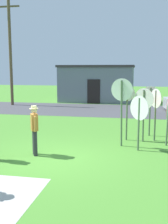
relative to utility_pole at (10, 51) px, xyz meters
The scene contains 12 objects.
ground_plane 15.58m from the utility_pole, 60.09° to the right, with size 80.00×80.00×0.00m, color #47842D.
street_asphalt 8.79m from the utility_pole, 11.11° to the right, with size 60.00×6.40×0.01m, color #424247.
building_background 8.41m from the utility_pole, 34.19° to the left, with size 6.79×4.82×3.32m.
utility_pole is the anchor object (origin of this frame).
stop_sign_rear_left 15.04m from the utility_pole, 41.53° to the right, with size 0.40×0.70×2.18m.
stop_sign_center_cluster 14.84m from the utility_pole, 48.34° to the right, with size 0.84×0.29×2.63m.
stop_sign_low_front 14.36m from the utility_pole, 39.46° to the right, with size 0.78×0.18×2.24m.
stop_sign_leaning_left 14.85m from the utility_pole, 43.57° to the right, with size 0.76×0.47×2.22m.
stop_sign_far_back 14.27m from the utility_pole, 45.04° to the right, with size 0.63×0.13×2.30m.
stop_sign_nearest 15.67m from the utility_pole, 47.59° to the right, with size 0.65×0.63×2.03m.
stop_sign_tallest 15.84m from the utility_pole, 42.36° to the right, with size 0.25×0.89×1.95m.
person_in_blue 14.72m from the utility_pole, 61.54° to the right, with size 0.37×0.51×1.74m.
Camera 1 is at (2.84, -8.49, 2.98)m, focal length 44.30 mm.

